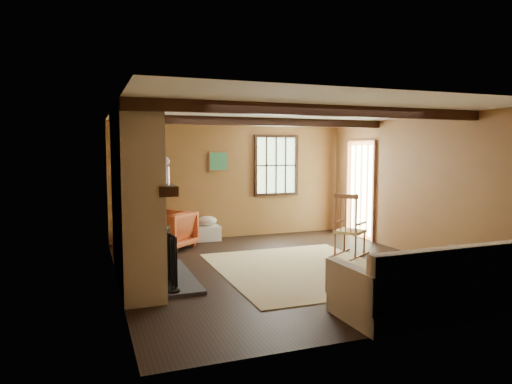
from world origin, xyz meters
name	(u,v)px	position (x,y,z in m)	size (l,w,h in m)	color
ground	(285,268)	(0.00, 0.00, 0.00)	(5.50, 5.50, 0.00)	black
room_envelope	(291,162)	(0.22, 0.26, 1.63)	(5.02, 5.52, 2.44)	brown
fireplace	(137,203)	(-2.23, 0.00, 1.10)	(1.02, 2.30, 2.40)	#AF6243
rug	(302,269)	(0.20, -0.20, 0.00)	(2.50, 3.00, 0.01)	tan
rocking_chair	(349,229)	(1.36, 0.34, 0.46)	(0.89, 0.79, 1.10)	tan
sofa	(428,288)	(0.67, -2.40, 0.29)	(2.04, 0.94, 0.82)	beige
firewood_pile	(133,239)	(-2.05, 2.60, 0.12)	(0.67, 0.12, 0.24)	brown
laundry_basket	(207,233)	(-0.59, 2.55, 0.15)	(0.50, 0.38, 0.30)	white
basket_pillow	(207,221)	(-0.59, 2.55, 0.40)	(0.40, 0.32, 0.20)	beige
armchair	(171,230)	(-1.43, 2.03, 0.35)	(0.75, 0.77, 0.70)	#BF6026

